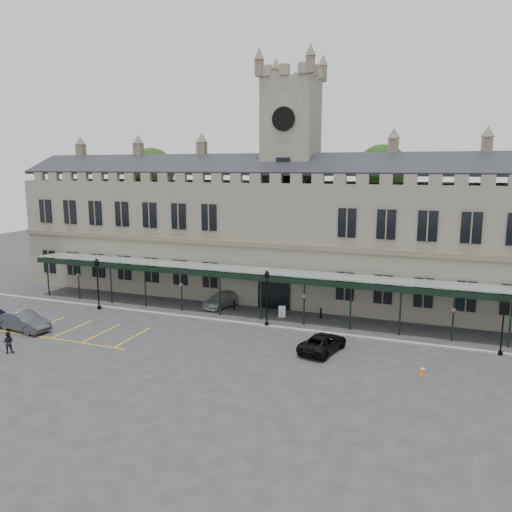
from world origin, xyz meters
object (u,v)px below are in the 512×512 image
(traffic_cone, at_px, (423,370))
(car_taxi, at_px, (223,299))
(station_building, at_px, (290,236))
(car_left_b, at_px, (24,321))
(car_van, at_px, (323,343))
(person_b, at_px, (8,342))
(lamp_post_mid, at_px, (267,293))
(lamp_post_left, at_px, (98,279))
(sign_board, at_px, (282,312))
(clock_tower, at_px, (291,171))
(lamp_post_right, at_px, (503,321))

(traffic_cone, bearing_deg, car_taxi, 151.52)
(station_building, height_order, car_left_b, station_building)
(traffic_cone, distance_m, car_van, 7.38)
(person_b, bearing_deg, traffic_cone, 159.65)
(lamp_post_mid, bearing_deg, lamp_post_left, -177.46)
(lamp_post_left, height_order, sign_board, lamp_post_left)
(clock_tower, height_order, lamp_post_mid, clock_tower)
(station_building, distance_m, lamp_post_mid, 11.00)
(clock_tower, relative_size, lamp_post_mid, 4.98)
(car_van, bearing_deg, lamp_post_right, -149.33)
(sign_board, bearing_deg, lamp_post_left, 173.67)
(lamp_post_left, relative_size, lamp_post_right, 1.17)
(clock_tower, xyz_separation_m, lamp_post_mid, (1.15, -10.44, -10.16))
(station_building, height_order, clock_tower, clock_tower)
(lamp_post_left, relative_size, sign_board, 4.62)
(lamp_post_right, bearing_deg, sign_board, 169.90)
(clock_tower, distance_m, sign_board, 14.74)
(station_building, distance_m, car_taxi, 9.66)
(car_left_b, relative_size, car_taxi, 1.03)
(traffic_cone, bearing_deg, lamp_post_right, 47.84)
(station_building, bearing_deg, sign_board, -77.91)
(sign_board, bearing_deg, lamp_post_right, -28.41)
(clock_tower, xyz_separation_m, traffic_cone, (14.13, -16.37, -12.81))
(station_building, relative_size, lamp_post_mid, 12.06)
(lamp_post_left, relative_size, car_taxi, 1.05)
(car_taxi, distance_m, person_b, 19.50)
(station_building, distance_m, person_b, 27.73)
(clock_tower, relative_size, lamp_post_right, 5.76)
(sign_board, bearing_deg, person_b, -154.62)
(person_b, bearing_deg, lamp_post_mid, -174.77)
(clock_tower, relative_size, traffic_cone, 39.76)
(lamp_post_mid, height_order, traffic_cone, lamp_post_mid)
(clock_tower, xyz_separation_m, car_van, (7.00, -14.51, -12.45))
(car_left_b, bearing_deg, car_van, -72.39)
(sign_board, xyz_separation_m, car_taxi, (-6.59, 1.53, 0.16))
(lamp_post_mid, xyz_separation_m, sign_board, (0.44, 2.92, -2.42))
(station_building, relative_size, car_left_b, 12.23)
(lamp_post_right, distance_m, car_van, 13.02)
(traffic_cone, relative_size, person_b, 0.38)
(lamp_post_mid, distance_m, lamp_post_right, 18.15)
(lamp_post_mid, height_order, sign_board, lamp_post_mid)
(clock_tower, relative_size, sign_board, 22.80)
(clock_tower, height_order, sign_board, clock_tower)
(car_taxi, xyz_separation_m, person_b, (-9.59, -16.99, 0.13))
(lamp_post_left, xyz_separation_m, lamp_post_right, (34.99, 0.51, -0.43))
(lamp_post_right, distance_m, car_left_b, 37.68)
(lamp_post_left, xyz_separation_m, traffic_cone, (29.83, -5.18, -2.67))
(lamp_post_left, bearing_deg, traffic_cone, -9.86)
(lamp_post_mid, distance_m, car_left_b, 20.48)
(traffic_cone, height_order, car_taxi, car_taxi)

